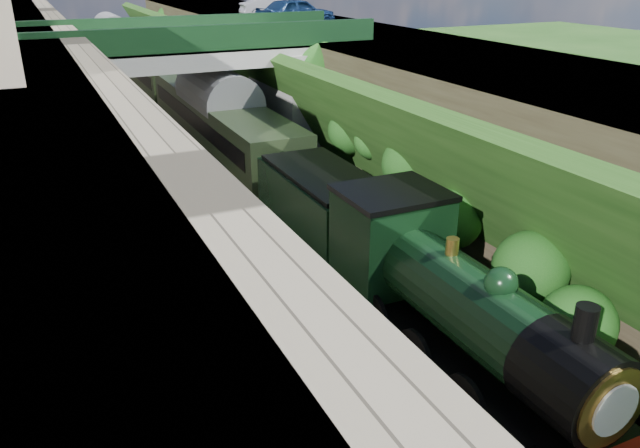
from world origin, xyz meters
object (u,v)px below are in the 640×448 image
at_px(tender, 324,216).
at_px(road_bridge, 211,85).
at_px(locomotive, 451,307).
at_px(tree, 316,72).
at_px(car_blue, 296,13).
at_px(car_silver, 272,7).

bearing_deg(tender, road_bridge, 91.15).
bearing_deg(tender, locomotive, -90.00).
bearing_deg(road_bridge, tender, -88.85).
bearing_deg(tree, locomotive, -104.47).
distance_m(locomotive, tender, 7.37).
relative_size(tree, car_blue, 1.34).
height_order(car_blue, car_silver, car_blue).
bearing_deg(car_silver, tree, 172.89).
relative_size(road_bridge, car_silver, 3.71).
bearing_deg(car_silver, tender, 167.15).
relative_size(road_bridge, tree, 2.42).
distance_m(car_silver, tender, 25.17).
relative_size(tree, car_silver, 1.53).
height_order(road_bridge, car_blue, car_blue).
height_order(road_bridge, tender, road_bridge).
height_order(car_silver, tender, car_silver).
distance_m(road_bridge, car_silver, 13.45).
height_order(tree, car_silver, car_silver).
bearing_deg(car_silver, road_bridge, 149.43).
height_order(road_bridge, locomotive, road_bridge).
bearing_deg(locomotive, tender, 90.00).
bearing_deg(tree, tender, -113.38).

